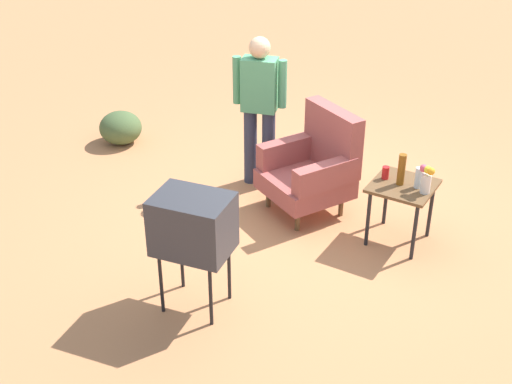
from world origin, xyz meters
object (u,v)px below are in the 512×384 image
Objects in this scene: armchair at (314,165)px; flower_vase at (426,178)px; soda_can_red at (385,173)px; bottle_short_clear at (418,178)px; person_standing at (260,103)px; bottle_tall_amber at (401,170)px; tv_on_stand at (193,225)px; side_table at (402,193)px.

armchair reaches higher than flower_vase.
armchair reaches higher than soda_can_red.
soda_can_red is at bearing 178.11° from bottle_short_clear.
person_standing is 1.73m from bottle_tall_amber.
soda_can_red is 0.42m from flower_vase.
person_standing reaches higher than tv_on_stand.
person_standing is at bearing 165.01° from armchair.
armchair is 0.65× the size of person_standing.
person_standing is 8.20× the size of bottle_short_clear.
bottle_short_clear is (1.21, 1.79, -0.07)m from tv_on_stand.
person_standing is 6.19× the size of flower_vase.
bottle_short_clear is (0.31, -0.01, 0.04)m from soda_can_red.
side_table is at bearing -10.54° from person_standing.
armchair is at bearing 172.95° from soda_can_red.
armchair reaches higher than side_table.
armchair is at bearing 174.42° from bottle_short_clear.
side_table is 3.05× the size of bottle_short_clear.
armchair reaches higher than bottle_short_clear.
tv_on_stand is 2.01m from soda_can_red.
person_standing is at bearing 169.46° from side_table.
person_standing is 13.44× the size of soda_can_red.
flower_vase is (1.94, -0.37, -0.18)m from person_standing.
tv_on_stand is at bearing -121.39° from side_table.
tv_on_stand is (-1.08, -1.78, 0.26)m from side_table.
soda_can_red is at bearing 63.50° from tv_on_stand.
person_standing is at bearing 169.00° from soda_can_red.
flower_vase is at bearing -9.36° from soda_can_red.
bottle_short_clear is 0.11m from flower_vase.
bottle_tall_amber is at bearing -10.85° from soda_can_red.
side_table is 2.03× the size of bottle_tall_amber.
soda_can_red is at bearing -7.05° from armchair.
tv_on_stand is 8.44× the size of soda_can_red.
armchair is at bearing -14.99° from person_standing.
person_standing is (-0.75, 0.20, 0.44)m from armchair.
side_table is at bearing 168.33° from flower_vase.
tv_on_stand is at bearing -73.05° from person_standing.
bottle_tall_amber is 1.50× the size of bottle_short_clear.
side_table is 2.30× the size of flower_vase.
bottle_tall_amber is 2.46× the size of soda_can_red.
person_standing is at bearing 169.34° from flower_vase.
flower_vase is (0.09, -0.06, 0.05)m from bottle_short_clear.
person_standing is 5.47× the size of bottle_tall_amber.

